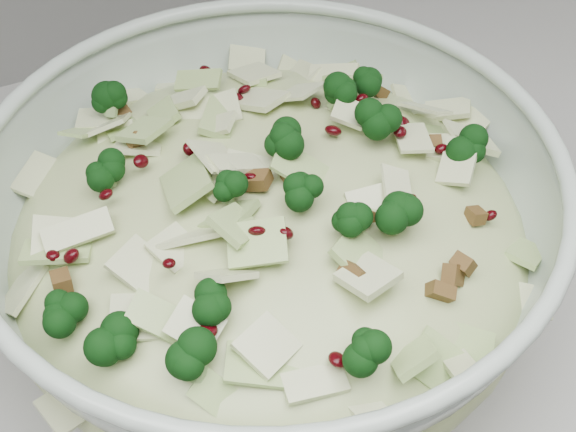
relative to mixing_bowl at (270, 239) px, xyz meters
name	(u,v)px	position (x,y,z in m)	size (l,w,h in m)	color
mixing_bowl	(270,239)	(0.00, 0.00, 0.00)	(0.50, 0.50, 0.16)	#A9BAAD
salad	(269,214)	(0.00, 0.00, 0.03)	(0.50, 0.50, 0.16)	#C2CF8E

